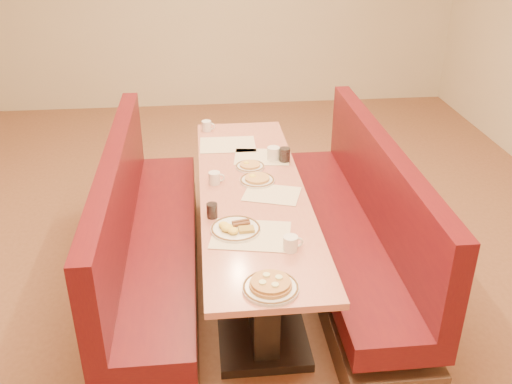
{
  "coord_description": "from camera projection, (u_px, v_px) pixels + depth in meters",
  "views": [
    {
      "loc": [
        -0.32,
        -3.37,
        2.49
      ],
      "look_at": [
        0.0,
        -0.24,
        0.85
      ],
      "focal_mm": 40.0,
      "sensor_mm": 36.0,
      "label": 1
    }
  ],
  "objects": [
    {
      "name": "coffee_mug_a",
      "position": [
        291.0,
        243.0,
        3.13
      ],
      "size": [
        0.12,
        0.08,
        0.09
      ],
      "rotation": [
        0.0,
        0.0,
        0.14
      ],
      "color": "silver",
      "rests_on": "diner_table"
    },
    {
      "name": "booth_left",
      "position": [
        147.0,
        244.0,
        3.92
      ],
      "size": [
        0.55,
        2.5,
        1.05
      ],
      "color": "#4C3326",
      "rests_on": "ground"
    },
    {
      "name": "room_envelope",
      "position": [
        252.0,
        6.0,
        3.26
      ],
      "size": [
        6.04,
        8.04,
        2.82
      ],
      "color": "beige",
      "rests_on": "ground"
    },
    {
      "name": "extra_plate_far",
      "position": [
        250.0,
        166.0,
        4.1
      ],
      "size": [
        0.21,
        0.21,
        0.04
      ],
      "rotation": [
        0.0,
        0.0,
        -0.02
      ],
      "color": "silver",
      "rests_on": "diner_table"
    },
    {
      "name": "soda_tumbler_near",
      "position": [
        212.0,
        211.0,
        3.46
      ],
      "size": [
        0.07,
        0.07,
        0.09
      ],
      "color": "black",
      "rests_on": "diner_table"
    },
    {
      "name": "eggs_plate",
      "position": [
        235.0,
        229.0,
        3.32
      ],
      "size": [
        0.29,
        0.29,
        0.06
      ],
      "rotation": [
        0.0,
        0.0,
        0.06
      ],
      "color": "silver",
      "rests_on": "diner_table"
    },
    {
      "name": "extra_plate_mid",
      "position": [
        257.0,
        180.0,
        3.9
      ],
      "size": [
        0.24,
        0.24,
        0.05
      ],
      "rotation": [
        0.0,
        0.0,
        0.35
      ],
      "color": "silver",
      "rests_on": "diner_table"
    },
    {
      "name": "placemat_far_left",
      "position": [
        228.0,
        145.0,
        4.48
      ],
      "size": [
        0.44,
        0.33,
        0.0
      ],
      "primitive_type": "cube",
      "rotation": [
        0.0,
        0.0,
        -0.02
      ],
      "color": "#FFEAC7",
      "rests_on": "diner_table"
    },
    {
      "name": "coffee_mug_b",
      "position": [
        215.0,
        178.0,
        3.86
      ],
      "size": [
        0.11,
        0.08,
        0.08
      ],
      "rotation": [
        0.0,
        0.0,
        -0.02
      ],
      "color": "silver",
      "rests_on": "diner_table"
    },
    {
      "name": "coffee_mug_c",
      "position": [
        274.0,
        153.0,
        4.21
      ],
      "size": [
        0.13,
        0.09,
        0.1
      ],
      "rotation": [
        0.0,
        0.0,
        0.08
      ],
      "color": "silver",
      "rests_on": "diner_table"
    },
    {
      "name": "placemat_near_left",
      "position": [
        251.0,
        235.0,
        3.29
      ],
      "size": [
        0.51,
        0.42,
        0.0
      ],
      "primitive_type": "cube",
      "rotation": [
        0.0,
        0.0,
        -0.2
      ],
      "color": "#FFEAC7",
      "rests_on": "diner_table"
    },
    {
      "name": "coffee_mug_d",
      "position": [
        207.0,
        126.0,
        4.73
      ],
      "size": [
        0.11,
        0.08,
        0.09
      ],
      "rotation": [
        0.0,
        0.0,
        -0.29
      ],
      "color": "silver",
      "rests_on": "diner_table"
    },
    {
      "name": "ground",
      "position": [
        253.0,
        280.0,
        4.16
      ],
      "size": [
        8.0,
        8.0,
        0.0
      ],
      "primitive_type": "plane",
      "color": "#9E6647",
      "rests_on": "ground"
    },
    {
      "name": "placemat_far_right",
      "position": [
        262.0,
        157.0,
        4.27
      ],
      "size": [
        0.44,
        0.35,
        0.0
      ],
      "primitive_type": "cube",
      "rotation": [
        0.0,
        0.0,
        -0.13
      ],
      "color": "#FFEAC7",
      "rests_on": "diner_table"
    },
    {
      "name": "soda_tumbler_mid",
      "position": [
        285.0,
        155.0,
        4.18
      ],
      "size": [
        0.08,
        0.08,
        0.11
      ],
      "color": "black",
      "rests_on": "diner_table"
    },
    {
      "name": "booth_right",
      "position": [
        355.0,
        233.0,
        4.06
      ],
      "size": [
        0.55,
        2.5,
        1.05
      ],
      "color": "#4C3326",
      "rests_on": "ground"
    },
    {
      "name": "diner_table",
      "position": [
        253.0,
        237.0,
        3.98
      ],
      "size": [
        0.7,
        2.5,
        0.75
      ],
      "color": "black",
      "rests_on": "ground"
    },
    {
      "name": "placemat_near_right",
      "position": [
        272.0,
        194.0,
        3.74
      ],
      "size": [
        0.42,
        0.37,
        0.0
      ],
      "primitive_type": "cube",
      "rotation": [
        0.0,
        0.0,
        -0.32
      ],
      "color": "#FFEAC7",
      "rests_on": "diner_table"
    },
    {
      "name": "pancake_plate",
      "position": [
        271.0,
        286.0,
        2.83
      ],
      "size": [
        0.29,
        0.29,
        0.06
      ],
      "rotation": [
        0.0,
        0.0,
        -0.07
      ],
      "color": "silver",
      "rests_on": "diner_table"
    }
  ]
}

